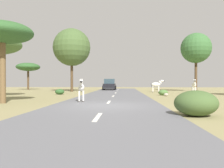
{
  "coord_description": "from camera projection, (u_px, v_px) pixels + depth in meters",
  "views": [
    {
      "loc": [
        1.06,
        -11.99,
        1.28
      ],
      "look_at": [
        -0.13,
        11.3,
        1.09
      ],
      "focal_mm": 36.63,
      "sensor_mm": 36.0,
      "label": 1
    }
  ],
  "objects": [
    {
      "name": "tree_0",
      "position": [
        72.0,
        47.0,
        30.57
      ],
      "size": [
        4.99,
        4.99,
        8.44
      ],
      "color": "#4C3823",
      "rests_on": "ground_plane"
    },
    {
      "name": "bush_1",
      "position": [
        196.0,
        103.0,
        8.57
      ],
      "size": [
        1.62,
        1.46,
        0.97
      ],
      "primitive_type": "ellipsoid",
      "color": "#425B2D",
      "rests_on": "ground_plane"
    },
    {
      "name": "road",
      "position": [
        106.0,
        106.0,
        12.03
      ],
      "size": [
        6.0,
        64.0,
        0.05
      ],
      "primitive_type": "cube",
      "color": "slate",
      "rests_on": "ground_plane"
    },
    {
      "name": "car_0",
      "position": [
        110.0,
        85.0,
        36.49
      ],
      "size": [
        2.04,
        4.35,
        1.74
      ],
      "rotation": [
        0.0,
        0.0,
        3.14
      ],
      "color": "black",
      "rests_on": "road"
    },
    {
      "name": "zebra_2",
      "position": [
        157.0,
        85.0,
        28.82
      ],
      "size": [
        1.68,
        0.68,
        1.61
      ],
      "rotation": [
        0.0,
        0.0,
        4.49
      ],
      "color": "silver",
      "rests_on": "ground_plane"
    },
    {
      "name": "tree_5",
      "position": [
        3.0,
        34.0,
        13.74
      ],
      "size": [
        3.59,
        3.59,
        4.9
      ],
      "color": "brown",
      "rests_on": "ground_plane"
    },
    {
      "name": "tree_6",
      "position": [
        196.0,
        48.0,
        30.9
      ],
      "size": [
        4.07,
        4.07,
        7.93
      ],
      "color": "#4C3823",
      "rests_on": "ground_plane"
    },
    {
      "name": "tree_3",
      "position": [
        28.0,
        67.0,
        37.9
      ],
      "size": [
        3.87,
        3.87,
        4.48
      ],
      "color": "#4C3823",
      "rests_on": "ground_plane"
    },
    {
      "name": "ground_plane",
      "position": [
        104.0,
        106.0,
        12.04
      ],
      "size": [
        90.0,
        90.0,
        0.0
      ],
      "primitive_type": "plane",
      "color": "#8E8456"
    },
    {
      "name": "rock_2",
      "position": [
        166.0,
        95.0,
        20.74
      ],
      "size": [
        0.4,
        0.35,
        0.28
      ],
      "primitive_type": "ellipsoid",
      "color": "#A89E8C",
      "rests_on": "ground_plane"
    },
    {
      "name": "lane_markings",
      "position": [
        105.0,
        107.0,
        11.03
      ],
      "size": [
        0.16,
        56.0,
        0.01
      ],
      "color": "silver",
      "rests_on": "road"
    },
    {
      "name": "bush_0",
      "position": [
        163.0,
        92.0,
        22.11
      ],
      "size": [
        0.92,
        0.83,
        0.55
      ],
      "primitive_type": "ellipsoid",
      "color": "#4C7038",
      "rests_on": "ground_plane"
    },
    {
      "name": "bush_2",
      "position": [
        60.0,
        92.0,
        23.56
      ],
      "size": [
        0.95,
        0.85,
        0.57
      ],
      "primitive_type": "ellipsoid",
      "color": "#2D5628",
      "rests_on": "ground_plane"
    },
    {
      "name": "zebra_1",
      "position": [
        194.0,
        85.0,
        24.36
      ],
      "size": [
        0.64,
        1.7,
        1.61
      ],
      "rotation": [
        0.0,
        0.0,
        2.96
      ],
      "color": "silver",
      "rests_on": "ground_plane"
    },
    {
      "name": "rock_0",
      "position": [
        192.0,
        94.0,
        21.26
      ],
      "size": [
        0.42,
        0.31,
        0.33
      ],
      "primitive_type": "ellipsoid",
      "color": "#A89E8C",
      "rests_on": "ground_plane"
    },
    {
      "name": "zebra_0",
      "position": [
        81.0,
        88.0,
        14.44
      ],
      "size": [
        0.57,
        1.53,
        1.45
      ],
      "rotation": [
        0.0,
        0.0,
        3.32
      ],
      "color": "silver",
      "rests_on": "road"
    }
  ]
}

